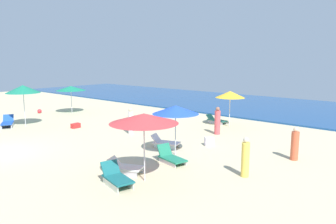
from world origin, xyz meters
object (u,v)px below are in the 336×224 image
object	(u,v)px
umbrella_3	(71,88)
cooler_box_2	(76,126)
umbrella_1	(230,94)
beachgoer_1	(217,121)
umbrella_4	(176,110)
umbrella_0	(144,118)
cooler_box_0	(209,141)
lounge_chair_4_0	(171,157)
lounge_chair_4_1	(165,142)
beach_ball_1	(39,111)
lounge_chair_1_0	(216,120)
umbrella_2	(23,89)
beachgoer_2	(295,145)
beachgoer_3	(245,158)
beachgoer_0	(131,122)
lounge_chair_0_0	(116,178)
lounge_chair_0_1	(125,167)
lounge_chair_2_0	(8,123)

from	to	relation	value
umbrella_3	cooler_box_2	distance (m)	6.47
umbrella_1	beachgoer_1	distance (m)	2.81
cooler_box_2	umbrella_4	bearing A→B (deg)	84.70
umbrella_0	cooler_box_0	distance (m)	6.09
lounge_chair_4_0	beachgoer_1	world-z (taller)	beachgoer_1
lounge_chair_4_1	cooler_box_0	bearing A→B (deg)	-59.36
lounge_chair_4_1	beach_ball_1	size ratio (longest dim) A/B	4.56
lounge_chair_1_0	beachgoer_1	size ratio (longest dim) A/B	0.95
umbrella_0	umbrella_2	bearing A→B (deg)	173.06
umbrella_1	beachgoer_2	xyz separation A→B (m)	(5.82, -4.32, -1.46)
umbrella_1	beachgoer_3	world-z (taller)	umbrella_1
umbrella_3	beachgoer_2	bearing A→B (deg)	-1.46
beachgoer_0	beachgoer_1	bearing A→B (deg)	-42.83
lounge_chair_0_0	lounge_chair_0_1	world-z (taller)	lounge_chair_0_0
umbrella_2	umbrella_3	size ratio (longest dim) A/B	1.15
lounge_chair_2_0	cooler_box_2	size ratio (longest dim) A/B	2.98
lounge_chair_0_1	umbrella_2	distance (m)	12.07
umbrella_2	cooler_box_0	xyz separation A→B (m)	(11.90, 4.07, -2.28)
umbrella_1	beachgoer_2	distance (m)	7.39
lounge_chair_0_1	lounge_chair_1_0	size ratio (longest dim) A/B	0.94
umbrella_1	umbrella_3	world-z (taller)	umbrella_1
umbrella_0	beachgoer_0	size ratio (longest dim) A/B	1.60
umbrella_4	beach_ball_1	bearing A→B (deg)	174.56
umbrella_3	cooler_box_0	bearing A→B (deg)	-3.76
lounge_chair_2_0	beachgoer_1	bearing A→B (deg)	-28.47
umbrella_2	lounge_chair_4_1	bearing A→B (deg)	12.29
lounge_chair_1_0	beachgoer_3	distance (m)	10.23
umbrella_0	beachgoer_2	distance (m)	7.11
cooler_box_0	cooler_box_2	bearing A→B (deg)	143.41
umbrella_2	umbrella_3	xyz separation A→B (m)	(-2.38, 5.01, -0.43)
lounge_chair_0_1	umbrella_1	xyz separation A→B (m)	(-1.49, 10.44, 1.88)
umbrella_0	beachgoer_3	size ratio (longest dim) A/B	1.63
umbrella_3	beachgoer_1	size ratio (longest dim) A/B	1.44
umbrella_4	beachgoer_1	bearing A→B (deg)	99.07
lounge_chair_2_0	lounge_chair_0_1	bearing A→B (deg)	-64.13
lounge_chair_0_1	beachgoer_3	distance (m)	4.64
beachgoer_2	beach_ball_1	distance (m)	20.45
umbrella_1	beachgoer_0	world-z (taller)	umbrella_1
umbrella_1	umbrella_2	size ratio (longest dim) A/B	0.86
umbrella_1	lounge_chair_2_0	xyz separation A→B (m)	(-10.98, -9.72, -1.86)
beachgoer_0	beachgoer_1	world-z (taller)	beachgoer_1
umbrella_2	beachgoer_2	bearing A→B (deg)	15.75
lounge_chair_0_0	lounge_chair_1_0	size ratio (longest dim) A/B	1.00
lounge_chair_1_0	beachgoer_2	world-z (taller)	beachgoer_2
umbrella_0	lounge_chair_1_0	xyz separation A→B (m)	(-3.81, 10.77, -2.11)
umbrella_3	beachgoer_2	world-z (taller)	umbrella_3
umbrella_0	beachgoer_2	bearing A→B (deg)	61.96
umbrella_2	beachgoer_3	distance (m)	15.57
umbrella_3	cooler_box_2	bearing A→B (deg)	-30.15
lounge_chair_2_0	beachgoer_3	distance (m)	16.28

